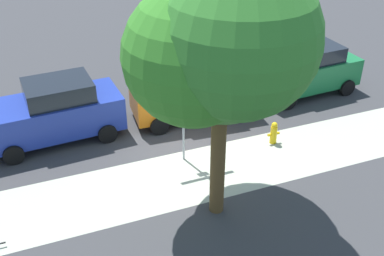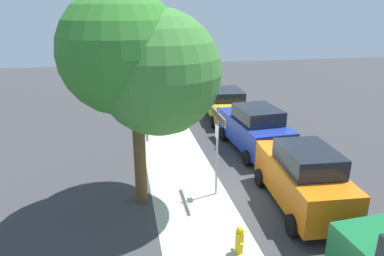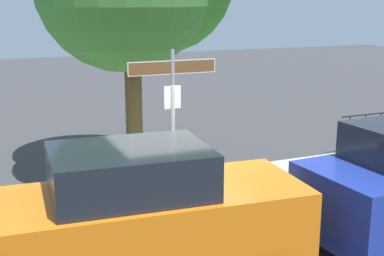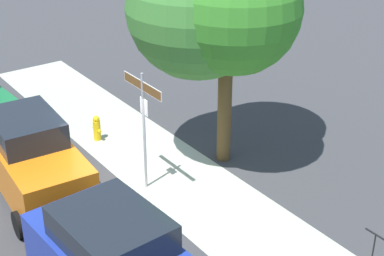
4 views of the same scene
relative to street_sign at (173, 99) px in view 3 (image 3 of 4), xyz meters
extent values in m
plane|color=#38383A|center=(-0.08, -0.40, -2.23)|extent=(60.00, 60.00, 0.00)
cube|color=#A6AB97|center=(1.92, 0.90, -2.23)|extent=(24.00, 2.60, 0.00)
cylinder|color=#9EA0A5|center=(0.00, 0.00, -0.66)|extent=(0.07, 0.07, 3.14)
cube|color=brown|center=(0.00, 0.00, 0.59)|extent=(1.65, 0.02, 0.22)
cube|color=white|center=(0.00, 0.00, 0.59)|extent=(1.68, 0.02, 0.25)
cube|color=silver|center=(0.00, 0.02, 0.04)|extent=(0.32, 0.02, 0.42)
cylinder|color=brown|center=(0.01, 2.54, -0.58)|extent=(0.39, 0.39, 3.29)
cube|color=orange|center=(-1.28, -2.46, -1.33)|extent=(4.41, 2.00, 1.17)
cube|color=black|center=(-1.53, -2.44, -0.43)|extent=(2.16, 1.64, 0.62)
cylinder|color=black|center=(0.24, -1.71, -1.91)|extent=(0.65, 0.26, 0.64)
cylinder|color=black|center=(1.99, -1.86, -1.91)|extent=(0.65, 0.26, 0.64)
cylinder|color=black|center=(5.63, 1.90, -1.70)|extent=(0.03, 0.03, 1.05)
cylinder|color=black|center=(6.14, 1.90, -1.70)|extent=(0.03, 0.03, 1.05)
cylinder|color=black|center=(6.65, 1.90, -1.70)|extent=(0.03, 0.03, 1.05)
cylinder|color=yellow|center=(-3.08, 0.20, -1.92)|extent=(0.22, 0.22, 0.62)
sphere|color=yellow|center=(-3.08, 0.20, -1.55)|extent=(0.20, 0.20, 0.20)
cylinder|color=yellow|center=(-2.92, 0.20, -1.89)|extent=(0.10, 0.09, 0.09)
camera|label=1|loc=(4.15, 11.33, 6.23)|focal=43.74mm
camera|label=2|loc=(-10.31, 2.92, 3.89)|focal=32.65mm
camera|label=3|loc=(-3.39, -8.95, 1.79)|focal=49.97mm
camera|label=4|loc=(11.14, -6.59, 5.92)|focal=54.79mm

